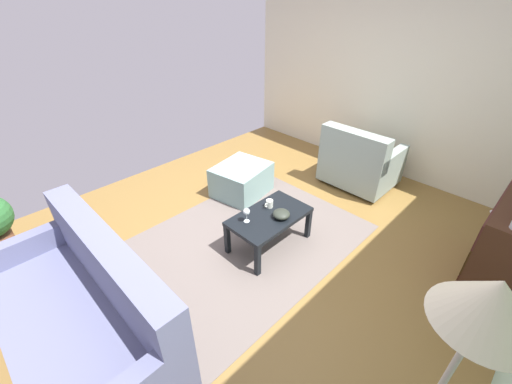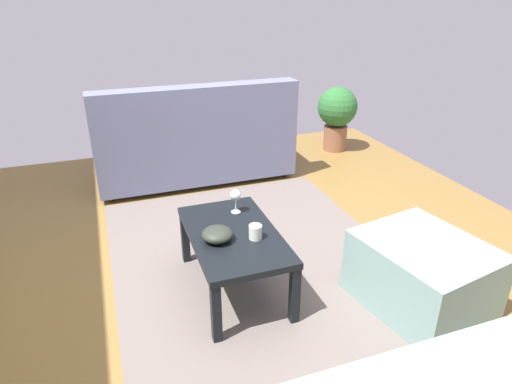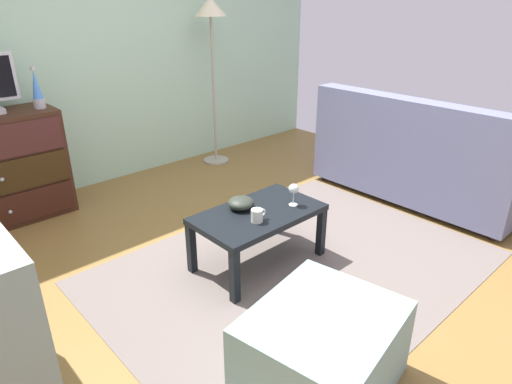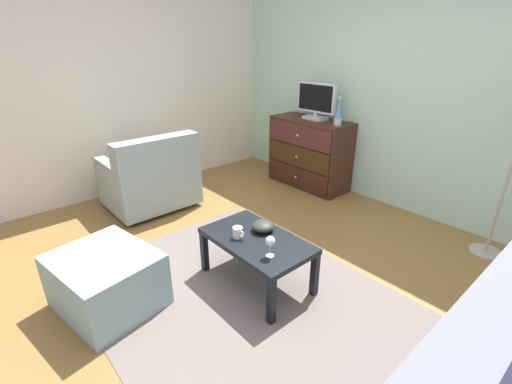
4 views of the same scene
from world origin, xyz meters
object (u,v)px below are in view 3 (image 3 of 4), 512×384
(mug, at_px, (257,215))
(standing_lamp, at_px, (211,23))
(lava_lamp, at_px, (37,90))
(ottoman, at_px, (322,351))
(coffee_table, at_px, (258,219))
(wine_glass, at_px, (294,190))
(couch_large, at_px, (418,160))
(bowl_decorative, at_px, (241,203))

(mug, height_order, standing_lamp, standing_lamp)
(lava_lamp, bearing_deg, ottoman, -86.42)
(standing_lamp, bearing_deg, lava_lamp, 179.84)
(lava_lamp, height_order, coffee_table, lava_lamp)
(coffee_table, xyz_separation_m, wine_glass, (0.24, -0.09, 0.17))
(wine_glass, relative_size, couch_large, 0.09)
(bowl_decorative, bearing_deg, standing_lamp, 57.05)
(coffee_table, bearing_deg, couch_large, -5.09)
(lava_lamp, height_order, ottoman, lava_lamp)
(wine_glass, bearing_deg, standing_lamp, 66.89)
(lava_lamp, bearing_deg, couch_large, -38.81)
(bowl_decorative, bearing_deg, lava_lamp, 109.92)
(coffee_table, xyz_separation_m, standing_lamp, (1.07, 1.85, 1.12))
(bowl_decorative, xyz_separation_m, couch_large, (1.88, -0.28, -0.08))
(bowl_decorative, distance_m, ottoman, 1.21)
(lava_lamp, distance_m, couch_large, 3.29)
(lava_lamp, height_order, couch_large, lava_lamp)
(wine_glass, xyz_separation_m, standing_lamp, (0.83, 1.94, 0.95))
(mug, bearing_deg, couch_large, -1.87)
(lava_lamp, bearing_deg, bowl_decorative, -70.08)
(couch_large, bearing_deg, bowl_decorative, 171.65)
(coffee_table, relative_size, mug, 7.58)
(lava_lamp, xyz_separation_m, coffee_table, (0.69, -1.86, -0.69))
(bowl_decorative, height_order, standing_lamp, standing_lamp)
(couch_large, xyz_separation_m, ottoman, (-2.33, -0.82, -0.16))
(bowl_decorative, height_order, couch_large, couch_large)
(wine_glass, distance_m, standing_lamp, 2.31)
(wine_glass, height_order, standing_lamp, standing_lamp)
(lava_lamp, height_order, mug, lava_lamp)
(coffee_table, xyz_separation_m, mug, (-0.10, -0.10, 0.10))
(wine_glass, relative_size, bowl_decorative, 0.87)
(lava_lamp, xyz_separation_m, mug, (0.58, -1.95, -0.59))
(mug, xyz_separation_m, couch_large, (1.93, -0.06, -0.08))
(coffee_table, distance_m, standing_lamp, 2.41)
(coffee_table, height_order, mug, mug)
(bowl_decorative, height_order, ottoman, bowl_decorative)
(lava_lamp, xyz_separation_m, couch_large, (2.51, -2.02, -0.67))
(lava_lamp, height_order, bowl_decorative, lava_lamp)
(bowl_decorative, relative_size, ottoman, 0.26)
(coffee_table, bearing_deg, wine_glass, -20.25)
(lava_lamp, bearing_deg, mug, -73.40)
(wine_glass, xyz_separation_m, bowl_decorative, (-0.30, 0.20, -0.08))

